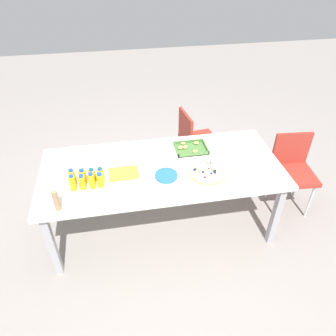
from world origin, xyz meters
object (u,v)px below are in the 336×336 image
object	(u,v)px
juice_bottle_0	(73,183)
cardboard_tube	(56,201)
chair_far_right	(194,138)
fruit_pizza	(208,173)
juice_bottle_6	(92,175)
juice_bottle_5	(83,177)
snack_tray	(190,148)
juice_bottle_2	(92,181)
juice_bottle_7	(101,175)
paper_folder	(124,173)
plate_stack	(166,176)
chair_end	(293,167)
juice_bottle_4	(72,177)
party_table	(162,172)
juice_bottle_3	(100,180)
napkin_stack	(85,157)
juice_bottle_1	(82,182)

from	to	relation	value
juice_bottle_0	cardboard_tube	world-z (taller)	cardboard_tube
chair_far_right	fruit_pizza	distance (m)	1.03
chair_far_right	juice_bottle_6	size ratio (longest dim) A/B	6.31
juice_bottle_5	snack_tray	bearing A→B (deg)	18.59
juice_bottle_0	juice_bottle_2	distance (m)	0.15
juice_bottle_0	chair_far_right	bearing A→B (deg)	37.84
juice_bottle_7	paper_folder	distance (m)	0.21
plate_stack	chair_end	bearing A→B (deg)	9.95
chair_far_right	juice_bottle_4	bearing A→B (deg)	-62.28
party_table	juice_bottle_7	world-z (taller)	juice_bottle_7
chair_far_right	juice_bottle_3	xyz separation A→B (m)	(-1.05, -0.98, 0.31)
chair_far_right	juice_bottle_7	bearing A→B (deg)	-56.67
chair_end	juice_bottle_6	bearing A→B (deg)	10.36
juice_bottle_3	plate_stack	bearing A→B (deg)	2.19
snack_tray	juice_bottle_6	bearing A→B (deg)	-160.48
juice_bottle_2	paper_folder	world-z (taller)	juice_bottle_2
juice_bottle_2	juice_bottle_7	xyz separation A→B (m)	(0.07, 0.08, -0.01)
chair_end	juice_bottle_0	distance (m)	2.17
fruit_pizza	napkin_stack	bearing A→B (deg)	157.27
chair_end	chair_far_right	xyz separation A→B (m)	(-0.86, 0.72, 0.00)
juice_bottle_1	juice_bottle_6	world-z (taller)	juice_bottle_1
juice_bottle_1	juice_bottle_6	size ratio (longest dim) A/B	1.03
juice_bottle_5	fruit_pizza	size ratio (longest dim) A/B	0.45
plate_stack	juice_bottle_5	bearing A→B (deg)	176.30
juice_bottle_2	chair_end	bearing A→B (deg)	7.69
plate_stack	paper_folder	bearing A→B (deg)	162.85
juice_bottle_2	paper_folder	distance (m)	0.30
chair_end	fruit_pizza	xyz separation A→B (m)	(-1.00, -0.26, 0.26)
chair_far_right	juice_bottle_6	distance (m)	1.47
chair_far_right	juice_bottle_7	size ratio (longest dim) A/B	6.23
juice_bottle_3	juice_bottle_5	world-z (taller)	juice_bottle_5
juice_bottle_1	napkin_stack	size ratio (longest dim) A/B	0.91
juice_bottle_3	juice_bottle_7	size ratio (longest dim) A/B	0.98
juice_bottle_1	paper_folder	distance (m)	0.37
juice_bottle_6	fruit_pizza	xyz separation A→B (m)	(0.98, -0.08, -0.05)
juice_bottle_3	fruit_pizza	world-z (taller)	juice_bottle_3
plate_stack	napkin_stack	bearing A→B (deg)	148.94
juice_bottle_2	cardboard_tube	world-z (taller)	cardboard_tube
plate_stack	juice_bottle_1	bearing A→B (deg)	-177.95
juice_bottle_1	juice_bottle_2	xyz separation A→B (m)	(0.08, -0.00, 0.01)
juice_bottle_5	chair_far_right	bearing A→B (deg)	37.46
chair_far_right	juice_bottle_2	size ratio (longest dim) A/B	5.58
juice_bottle_2	juice_bottle_6	bearing A→B (deg)	89.68
napkin_stack	juice_bottle_5	bearing A→B (deg)	-89.90
juice_bottle_6	juice_bottle_7	world-z (taller)	juice_bottle_7
juice_bottle_1	napkin_stack	world-z (taller)	juice_bottle_1
juice_bottle_3	juice_bottle_7	distance (m)	0.07
juice_bottle_6	juice_bottle_3	bearing A→B (deg)	-48.24
juice_bottle_7	juice_bottle_6	bearing A→B (deg)	174.77
chair_end	chair_far_right	bearing A→B (deg)	-35.07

